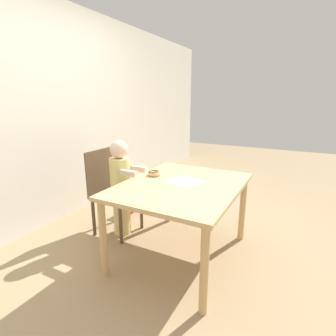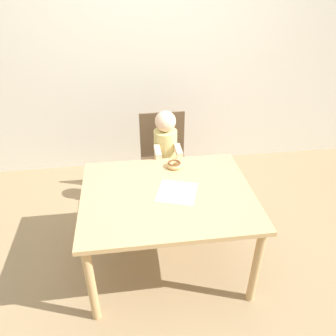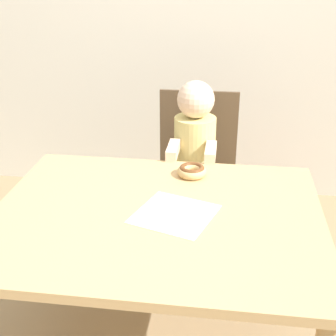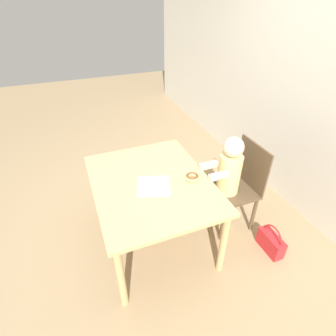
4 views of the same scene
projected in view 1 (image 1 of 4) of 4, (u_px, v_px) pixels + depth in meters
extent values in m
plane|color=#997F5B|center=(181.00, 254.00, 2.49)|extent=(12.00, 12.00, 0.00)
cube|color=silver|center=(47.00, 115.00, 2.92)|extent=(8.00, 0.05, 2.50)
cube|color=tan|center=(181.00, 186.00, 2.31)|extent=(1.24, 0.99, 0.03)
cylinder|color=tan|center=(204.00, 271.00, 1.73)|extent=(0.06, 0.06, 0.67)
cylinder|color=tan|center=(242.00, 209.00, 2.68)|extent=(0.06, 0.06, 0.67)
cylinder|color=tan|center=(103.00, 239.00, 2.12)|extent=(0.06, 0.06, 0.67)
cylinder|color=tan|center=(168.00, 195.00, 3.07)|extent=(0.06, 0.06, 0.67)
cube|color=brown|center=(117.00, 195.00, 2.81)|extent=(0.44, 0.43, 0.03)
cube|color=brown|center=(101.00, 170.00, 2.84)|extent=(0.44, 0.02, 0.47)
cylinder|color=brown|center=(121.00, 225.00, 2.62)|extent=(0.04, 0.04, 0.42)
cylinder|color=brown|center=(141.00, 211.00, 2.94)|extent=(0.04, 0.04, 0.42)
cylinder|color=brown|center=(94.00, 217.00, 2.79)|extent=(0.04, 0.04, 0.42)
cylinder|color=brown|center=(116.00, 205.00, 3.11)|extent=(0.04, 0.04, 0.42)
cylinder|color=#E0D17F|center=(122.00, 214.00, 2.84)|extent=(0.18, 0.18, 0.45)
cylinder|color=#E0D17F|center=(120.00, 177.00, 2.73)|extent=(0.21, 0.21, 0.40)
sphere|color=beige|center=(119.00, 149.00, 2.65)|extent=(0.19, 0.19, 0.19)
cube|color=beige|center=(129.00, 173.00, 2.55)|extent=(0.05, 0.18, 0.05)
cube|color=beige|center=(139.00, 169.00, 2.70)|extent=(0.05, 0.18, 0.05)
torus|color=#DBB270|center=(154.00, 174.00, 2.54)|extent=(0.13, 0.13, 0.04)
torus|color=brown|center=(154.00, 172.00, 2.54)|extent=(0.11, 0.11, 0.02)
cube|color=white|center=(184.00, 181.00, 2.37)|extent=(0.34, 0.34, 0.00)
cube|color=red|center=(130.00, 205.00, 3.39)|extent=(0.28, 0.11, 0.19)
torus|color=red|center=(130.00, 199.00, 3.36)|extent=(0.23, 0.02, 0.23)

